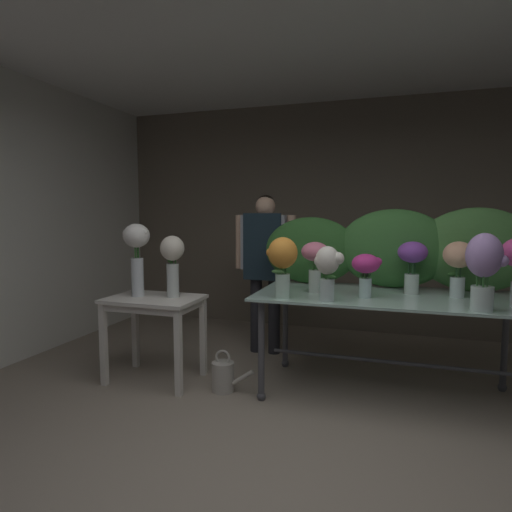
{
  "coord_description": "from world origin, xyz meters",
  "views": [
    {
      "loc": [
        0.57,
        -1.91,
        1.44
      ],
      "look_at": [
        -0.51,
        1.42,
        1.09
      ],
      "focal_mm": 30.03,
      "sensor_mm": 36.0,
      "label": 1
    }
  ],
  "objects_px": {
    "display_table_glass": "(387,309)",
    "vase_peach_hydrangea": "(458,261)",
    "florist": "(265,256)",
    "vase_violet_carnations": "(413,260)",
    "vase_lilac_ranunculus": "(484,266)",
    "vase_sunset_freesia": "(283,260)",
    "vase_magenta_anemones": "(366,269)",
    "vase_white_roses_tall": "(137,250)",
    "vase_rosy_roses": "(315,259)",
    "vase_ivory_lilies": "(328,268)",
    "side_table_white": "(154,309)",
    "watering_can": "(224,376)",
    "vase_cream_lisianthus_tall": "(172,259)"
  },
  "relations": [
    {
      "from": "display_table_glass",
      "to": "vase_lilac_ranunculus",
      "type": "relative_size",
      "value": 3.98
    },
    {
      "from": "vase_magenta_anemones",
      "to": "vase_lilac_ranunculus",
      "type": "bearing_deg",
      "value": -17.67
    },
    {
      "from": "display_table_glass",
      "to": "watering_can",
      "type": "distance_m",
      "value": 1.41
    },
    {
      "from": "vase_lilac_ranunculus",
      "to": "vase_rosy_roses",
      "type": "xyz_separation_m",
      "value": [
        -1.15,
        0.32,
        -0.03
      ]
    },
    {
      "from": "vase_peach_hydrangea",
      "to": "vase_white_roses_tall",
      "type": "distance_m",
      "value": 2.58
    },
    {
      "from": "florist",
      "to": "vase_rosy_roses",
      "type": "distance_m",
      "value": 1.02
    },
    {
      "from": "vase_sunset_freesia",
      "to": "watering_can",
      "type": "distance_m",
      "value": 1.09
    },
    {
      "from": "vase_violet_carnations",
      "to": "display_table_glass",
      "type": "bearing_deg",
      "value": -150.01
    },
    {
      "from": "vase_magenta_anemones",
      "to": "vase_violet_carnations",
      "type": "bearing_deg",
      "value": 36.48
    },
    {
      "from": "florist",
      "to": "vase_rosy_roses",
      "type": "bearing_deg",
      "value": -50.45
    },
    {
      "from": "vase_rosy_roses",
      "to": "vase_peach_hydrangea",
      "type": "distance_m",
      "value": 1.07
    },
    {
      "from": "watering_can",
      "to": "vase_rosy_roses",
      "type": "bearing_deg",
      "value": 20.11
    },
    {
      "from": "display_table_glass",
      "to": "vase_violet_carnations",
      "type": "xyz_separation_m",
      "value": [
        0.18,
        0.1,
        0.38
      ]
    },
    {
      "from": "vase_violet_carnations",
      "to": "vase_peach_hydrangea",
      "type": "height_order",
      "value": "vase_peach_hydrangea"
    },
    {
      "from": "vase_ivory_lilies",
      "to": "vase_violet_carnations",
      "type": "bearing_deg",
      "value": 39.51
    },
    {
      "from": "vase_ivory_lilies",
      "to": "vase_magenta_anemones",
      "type": "relative_size",
      "value": 1.21
    },
    {
      "from": "vase_peach_hydrangea",
      "to": "vase_lilac_ranunculus",
      "type": "bearing_deg",
      "value": -78.77
    },
    {
      "from": "vase_ivory_lilies",
      "to": "vase_white_roses_tall",
      "type": "relative_size",
      "value": 0.64
    },
    {
      "from": "vase_lilac_ranunculus",
      "to": "vase_sunset_freesia",
      "type": "height_order",
      "value": "vase_lilac_ranunculus"
    },
    {
      "from": "vase_sunset_freesia",
      "to": "vase_magenta_anemones",
      "type": "height_order",
      "value": "vase_sunset_freesia"
    },
    {
      "from": "florist",
      "to": "vase_cream_lisianthus_tall",
      "type": "distance_m",
      "value": 1.09
    },
    {
      "from": "vase_magenta_anemones",
      "to": "vase_peach_hydrangea",
      "type": "bearing_deg",
      "value": 18.58
    },
    {
      "from": "display_table_glass",
      "to": "vase_peach_hydrangea",
      "type": "height_order",
      "value": "vase_peach_hydrangea"
    },
    {
      "from": "vase_lilac_ranunculus",
      "to": "vase_sunset_freesia",
      "type": "bearing_deg",
      "value": 178.83
    },
    {
      "from": "display_table_glass",
      "to": "vase_peach_hydrangea",
      "type": "distance_m",
      "value": 0.63
    },
    {
      "from": "side_table_white",
      "to": "watering_can",
      "type": "xyz_separation_m",
      "value": [
        0.65,
        -0.04,
        -0.5
      ]
    },
    {
      "from": "display_table_glass",
      "to": "florist",
      "type": "relative_size",
      "value": 1.25
    },
    {
      "from": "vase_lilac_ranunculus",
      "to": "vase_magenta_anemones",
      "type": "relative_size",
      "value": 1.54
    },
    {
      "from": "vase_peach_hydrangea",
      "to": "florist",
      "type": "bearing_deg",
      "value": 159.21
    },
    {
      "from": "vase_rosy_roses",
      "to": "vase_lilac_ranunculus",
      "type": "bearing_deg",
      "value": -15.58
    },
    {
      "from": "vase_sunset_freesia",
      "to": "vase_rosy_roses",
      "type": "bearing_deg",
      "value": 57.04
    },
    {
      "from": "watering_can",
      "to": "vase_magenta_anemones",
      "type": "bearing_deg",
      "value": 8.86
    },
    {
      "from": "florist",
      "to": "display_table_glass",
      "type": "bearing_deg",
      "value": -30.82
    },
    {
      "from": "vase_ivory_lilies",
      "to": "side_table_white",
      "type": "bearing_deg",
      "value": 175.97
    },
    {
      "from": "vase_ivory_lilies",
      "to": "vase_violet_carnations",
      "type": "xyz_separation_m",
      "value": [
        0.59,
        0.49,
        0.03
      ]
    },
    {
      "from": "vase_ivory_lilies",
      "to": "vase_peach_hydrangea",
      "type": "distance_m",
      "value": 1.02
    },
    {
      "from": "vase_sunset_freesia",
      "to": "vase_magenta_anemones",
      "type": "relative_size",
      "value": 1.38
    },
    {
      "from": "florist",
      "to": "vase_magenta_anemones",
      "type": "xyz_separation_m",
      "value": [
        1.05,
        -0.87,
        0.01
      ]
    },
    {
      "from": "display_table_glass",
      "to": "vase_violet_carnations",
      "type": "distance_m",
      "value": 0.43
    },
    {
      "from": "vase_rosy_roses",
      "to": "vase_ivory_lilies",
      "type": "xyz_separation_m",
      "value": [
        0.15,
        -0.32,
        -0.03
      ]
    },
    {
      "from": "vase_sunset_freesia",
      "to": "florist",
      "type": "bearing_deg",
      "value": 113.07
    },
    {
      "from": "side_table_white",
      "to": "vase_magenta_anemones",
      "type": "bearing_deg",
      "value": 4.35
    },
    {
      "from": "vase_lilac_ranunculus",
      "to": "vase_peach_hydrangea",
      "type": "relative_size",
      "value": 1.2
    },
    {
      "from": "vase_lilac_ranunculus",
      "to": "vase_cream_lisianthus_tall",
      "type": "height_order",
      "value": "vase_lilac_ranunculus"
    },
    {
      "from": "vase_ivory_lilies",
      "to": "watering_can",
      "type": "relative_size",
      "value": 1.13
    },
    {
      "from": "side_table_white",
      "to": "vase_white_roses_tall",
      "type": "distance_m",
      "value": 0.53
    },
    {
      "from": "vase_white_roses_tall",
      "to": "vase_rosy_roses",
      "type": "bearing_deg",
      "value": 8.19
    },
    {
      "from": "vase_white_roses_tall",
      "to": "watering_can",
      "type": "height_order",
      "value": "vase_white_roses_tall"
    },
    {
      "from": "display_table_glass",
      "to": "florist",
      "type": "xyz_separation_m",
      "value": [
        -1.21,
        0.72,
        0.31
      ]
    },
    {
      "from": "florist",
      "to": "vase_violet_carnations",
      "type": "xyz_separation_m",
      "value": [
        1.39,
        -0.62,
        0.07
      ]
    }
  ]
}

